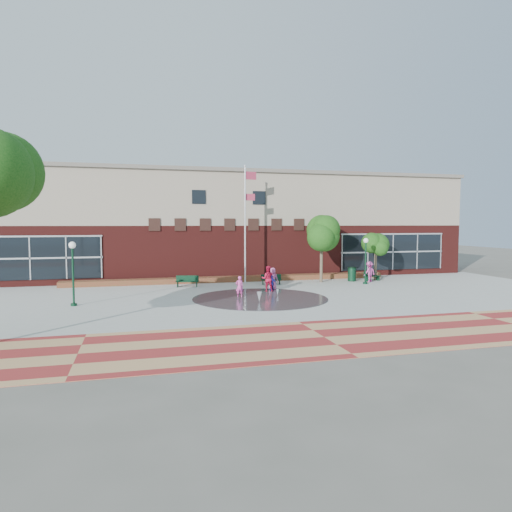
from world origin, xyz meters
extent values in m
plane|color=#666056|center=(0.00, 0.00, 0.00)|extent=(120.00, 120.00, 0.00)
cube|color=#A8A8A0|center=(0.00, 4.00, 0.00)|extent=(46.00, 18.00, 0.01)
cube|color=maroon|center=(0.00, -7.00, 0.00)|extent=(46.00, 6.00, 0.01)
cylinder|color=#383A3D|center=(0.00, 3.00, 0.00)|extent=(8.40, 8.40, 0.01)
cube|color=#541917|center=(0.00, 17.50, 2.25)|extent=(44.00, 10.00, 4.50)
cube|color=gray|center=(0.00, 17.50, 6.75)|extent=(44.00, 10.00, 4.50)
cube|color=slate|center=(0.00, 17.50, 9.05)|extent=(44.40, 10.40, 0.30)
cube|color=black|center=(-15.00, 12.48, 2.11)|extent=(10.00, 0.12, 3.19)
cube|color=black|center=(15.00, 12.48, 2.11)|extent=(10.00, 0.12, 3.19)
cube|color=black|center=(-2.50, 12.48, 6.79)|extent=(1.10, 0.10, 1.10)
cube|color=black|center=(2.50, 12.48, 6.79)|extent=(1.10, 0.10, 1.10)
cube|color=#A61925|center=(0.00, 11.60, 0.00)|extent=(26.00, 1.20, 0.40)
cylinder|color=white|center=(0.78, 10.25, 4.52)|extent=(0.11, 0.11, 9.03)
sphere|color=white|center=(0.78, 10.25, 9.09)|extent=(0.18, 0.18, 0.18)
cube|color=#C03552|center=(1.25, 10.39, 8.37)|extent=(0.96, 0.30, 0.61)
cylinder|color=white|center=(0.77, 10.34, 3.64)|extent=(0.09, 0.09, 7.27)
sphere|color=white|center=(0.77, 10.34, 7.32)|extent=(0.15, 0.15, 0.15)
cube|color=#C03552|center=(1.18, 10.38, 6.71)|extent=(0.84, 0.11, 0.51)
cylinder|color=#0C301C|center=(-10.88, 3.24, 1.65)|extent=(0.12, 0.12, 3.29)
cylinder|color=#0C301C|center=(-10.88, 3.24, 0.08)|extent=(0.35, 0.35, 0.15)
sphere|color=white|center=(-10.88, 3.24, 3.47)|extent=(0.39, 0.39, 0.39)
cylinder|color=#0C301C|center=(9.64, 7.51, 1.60)|extent=(0.11, 0.11, 3.21)
cylinder|color=#0C301C|center=(9.64, 7.51, 0.08)|extent=(0.34, 0.34, 0.15)
sphere|color=white|center=(9.64, 7.51, 3.38)|extent=(0.38, 0.38, 0.38)
cube|color=#0C301C|center=(-3.82, 9.40, 0.42)|extent=(1.72, 0.80, 0.06)
cube|color=#0C301C|center=(-3.78, 9.60, 0.63)|extent=(1.64, 0.39, 0.42)
cube|color=#0C301C|center=(2.54, 9.07, 0.39)|extent=(1.61, 0.70, 0.05)
cube|color=#0C301C|center=(2.57, 9.25, 0.59)|extent=(1.54, 0.32, 0.39)
cube|color=#0C301C|center=(11.03, 8.94, 0.41)|extent=(1.70, 1.08, 0.06)
cube|color=#0C301C|center=(10.95, 9.13, 0.63)|extent=(1.54, 0.70, 0.41)
cylinder|color=#0C301C|center=(9.43, 9.35, 0.55)|extent=(0.66, 0.66, 1.10)
cylinder|color=black|center=(9.43, 9.35, 1.12)|extent=(0.71, 0.71, 0.07)
cylinder|color=#4C3F30|center=(6.78, 9.39, 1.68)|extent=(0.23, 0.23, 3.36)
cylinder|color=#4C3F30|center=(11.57, 9.41, 1.25)|extent=(0.22, 0.22, 2.51)
cone|color=white|center=(-0.40, 1.70, 0.00)|extent=(0.31, 0.31, 0.61)
cone|color=white|center=(1.40, 3.84, 0.00)|extent=(0.17, 0.17, 0.39)
imported|color=#EA46A9|center=(-1.12, 3.84, 0.68)|extent=(0.50, 0.33, 1.36)
imported|color=#B71434|center=(1.28, 5.70, 0.89)|extent=(1.03, 0.90, 1.78)
imported|color=#CB5792|center=(1.87, 6.47, 0.79)|extent=(0.92, 0.84, 1.57)
imported|color=#1D229E|center=(1.54, 5.61, 0.57)|extent=(0.72, 0.48, 1.14)
imported|color=#E64BA8|center=(10.57, 8.55, 0.82)|extent=(1.19, 0.87, 1.65)
camera|label=1|loc=(-7.40, -24.12, 4.68)|focal=32.00mm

